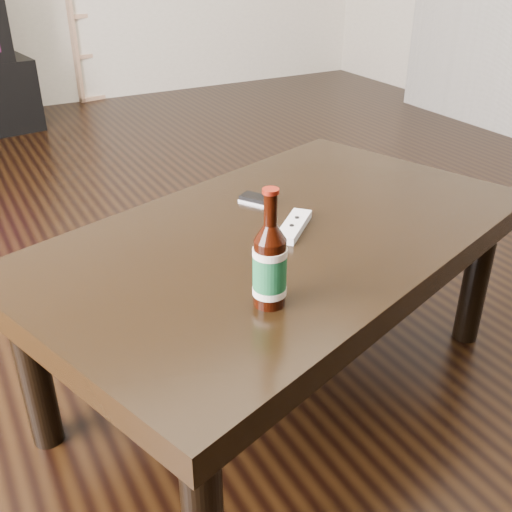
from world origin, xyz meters
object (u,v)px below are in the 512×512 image
bookshelf (98,8)px  remote (294,226)px  coffee_table (283,252)px  beer_bottle (270,266)px  phone (257,199)px

bookshelf → remote: (-0.57, -3.68, -0.13)m
bookshelf → remote: bearing=-112.7°
coffee_table → beer_bottle: 0.37m
beer_bottle → phone: (0.22, 0.45, -0.08)m
phone → remote: (-0.01, -0.19, 0.00)m
coffee_table → remote: 0.08m
bookshelf → phone: bearing=-113.1°
coffee_table → remote: remote is taller
beer_bottle → remote: (0.22, 0.26, -0.08)m
bookshelf → coffee_table: size_ratio=0.81×
remote → coffee_table: bearing=-170.5°
coffee_table → beer_bottle: bearing=-126.2°
phone → bookshelf: bearing=49.3°
bookshelf → remote: 3.72m
bookshelf → phone: (-0.57, -3.48, -0.13)m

